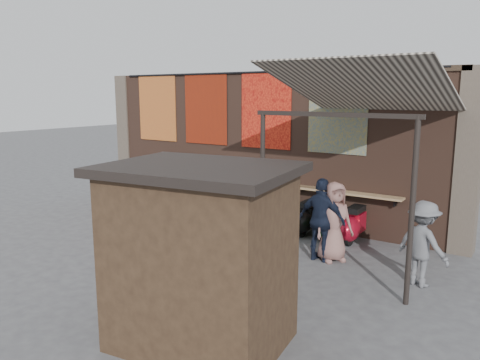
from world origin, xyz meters
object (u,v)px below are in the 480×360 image
(scooter_stool_1, at_px, (193,200))
(shopper_grey, at_px, (423,244))
(scooter_stool_3, at_px, (225,204))
(scooter_stool_4, at_px, (242,209))
(shelf_box, at_px, (234,174))
(scooter_stool_0, at_px, (174,197))
(scooter_stool_8, at_px, (327,224))
(diner_right, at_px, (164,182))
(shopper_navy, at_px, (322,220))
(market_stall, at_px, (201,261))
(scooter_stool_6, at_px, (283,214))
(scooter_stool_2, at_px, (208,203))
(diner_left, at_px, (162,180))
(scooter_stool_9, at_px, (354,225))
(scooter_stool_5, at_px, (262,213))
(shopper_tan, at_px, (334,222))
(scooter_stool_7, at_px, (307,218))

(scooter_stool_1, xyz_separation_m, shopper_grey, (6.76, -1.69, 0.38))
(scooter_stool_3, relative_size, scooter_stool_4, 1.08)
(shelf_box, bearing_deg, scooter_stool_0, -170.80)
(scooter_stool_8, relative_size, diner_right, 0.44)
(diner_right, relative_size, shopper_navy, 0.95)
(shelf_box, relative_size, scooter_stool_3, 0.66)
(scooter_stool_0, xyz_separation_m, market_stall, (5.43, -5.43, 0.79))
(scooter_stool_0, height_order, scooter_stool_6, scooter_stool_6)
(scooter_stool_2, bearing_deg, scooter_stool_0, -178.64)
(scooter_stool_2, bearing_deg, scooter_stool_1, 177.44)
(scooter_stool_2, bearing_deg, shelf_box, 22.21)
(shelf_box, height_order, market_stall, market_stall)
(scooter_stool_3, bearing_deg, market_stall, -56.88)
(diner_left, distance_m, shopper_grey, 8.10)
(scooter_stool_1, bearing_deg, shopper_navy, -17.90)
(scooter_stool_9, bearing_deg, scooter_stool_3, -179.84)
(scooter_stool_2, height_order, diner_left, diner_left)
(shelf_box, bearing_deg, diner_right, -169.38)
(scooter_stool_8, bearing_deg, market_stall, -84.42)
(scooter_stool_0, xyz_separation_m, scooter_stool_4, (2.46, -0.00, -0.02))
(scooter_stool_4, xyz_separation_m, diner_left, (-2.92, 0.02, 0.47))
(scooter_stool_0, bearing_deg, scooter_stool_8, -0.04)
(market_stall, bearing_deg, scooter_stool_9, 81.03)
(scooter_stool_5, relative_size, scooter_stool_9, 0.83)
(scooter_stool_0, relative_size, scooter_stool_9, 0.97)
(scooter_stool_2, height_order, shopper_grey, shopper_grey)
(scooter_stool_3, relative_size, shopper_tan, 0.53)
(shopper_tan, bearing_deg, scooter_stool_5, 100.30)
(scooter_stool_0, relative_size, shopper_tan, 0.52)
(scooter_stool_2, xyz_separation_m, scooter_stool_9, (4.29, 0.03, 0.05))
(scooter_stool_4, relative_size, scooter_stool_6, 0.92)
(scooter_stool_3, relative_size, diner_left, 0.52)
(scooter_stool_5, distance_m, scooter_stool_7, 1.29)
(scooter_stool_3, height_order, shopper_tan, shopper_tan)
(scooter_stool_5, distance_m, market_stall, 6.03)
(scooter_stool_4, relative_size, shopper_tan, 0.49)
(scooter_stool_4, relative_size, scooter_stool_5, 1.11)
(diner_right, bearing_deg, diner_left, 120.98)
(scooter_stool_1, bearing_deg, scooter_stool_5, 0.04)
(scooter_stool_3, xyz_separation_m, diner_right, (-2.13, -0.15, 0.41))
(scooter_stool_2, xyz_separation_m, scooter_stool_7, (3.09, 0.02, 0.04))
(scooter_stool_0, distance_m, scooter_stool_3, 1.86)
(scooter_stool_3, height_order, scooter_stool_9, scooter_stool_9)
(scooter_stool_6, height_order, diner_right, diner_right)
(scooter_stool_5, xyz_separation_m, scooter_stool_7, (1.29, -0.01, 0.06))
(scooter_stool_9, height_order, diner_right, diner_right)
(scooter_stool_3, height_order, diner_right, diner_right)
(diner_right, xyz_separation_m, market_stall, (5.71, -5.32, 0.37))
(shelf_box, height_order, shopper_grey, shopper_grey)
(shelf_box, distance_m, shopper_navy, 3.91)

